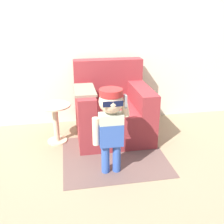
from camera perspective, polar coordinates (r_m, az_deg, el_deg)
ground_plane at (r=3.54m, az=-0.88°, el=-6.52°), size 10.00×10.00×0.00m
wall_back at (r=3.93m, az=-2.98°, el=16.23°), size 10.00×0.05×2.60m
armchair at (r=3.62m, az=-0.02°, el=0.51°), size 1.00×0.98×1.00m
person_child at (r=2.65m, az=-0.27°, el=-1.49°), size 0.39×0.29×0.94m
side_table at (r=3.49m, az=-12.17°, el=-1.69°), size 0.40×0.40×0.52m
rug at (r=3.22m, az=0.39°, el=-9.47°), size 1.22×1.12×0.01m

